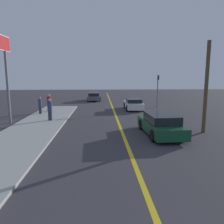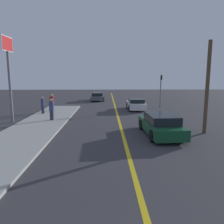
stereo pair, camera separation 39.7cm
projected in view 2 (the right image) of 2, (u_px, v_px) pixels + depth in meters
road_center_line at (118, 118)px, 19.36m from camera, size 0.20×60.00×0.01m
sidewalk_left at (27, 134)px, 13.99m from camera, size 3.70×25.44×0.13m
car_near_right_lane at (161, 125)px, 13.80m from camera, size 2.20×4.86×1.37m
car_ahead_center at (136, 104)px, 24.28m from camera, size 1.88×3.97×1.24m
car_far_distant at (98, 97)px, 33.25m from camera, size 1.98×4.03×1.23m
pedestrian_mid_group at (52, 109)px, 17.87m from camera, size 0.38×0.38×1.77m
pedestrian_far_standing at (43, 105)px, 21.06m from camera, size 0.33×0.33×1.62m
pedestrian_by_sign at (52, 102)px, 22.66m from camera, size 0.43×0.43×1.76m
traffic_light at (161, 88)px, 25.56m from camera, size 0.18×0.40×3.84m
roadside_sign at (8, 60)px, 16.83m from camera, size 0.20×1.85×6.71m
utility_pole at (207, 88)px, 13.89m from camera, size 0.24×0.24×5.92m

